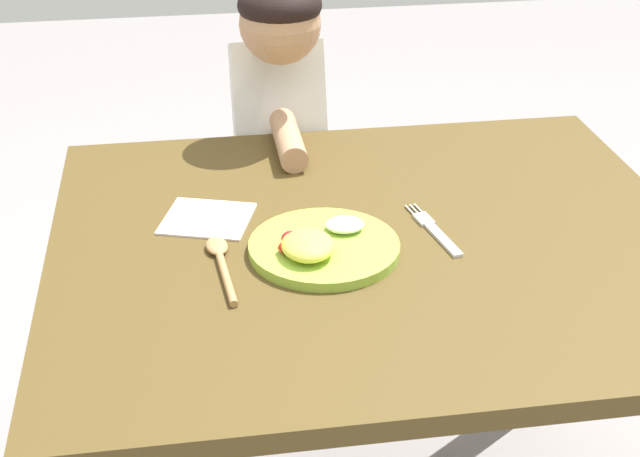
{
  "coord_description": "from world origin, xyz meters",
  "views": [
    {
      "loc": [
        -0.3,
        -1.32,
        1.51
      ],
      "look_at": [
        -0.09,
        0.01,
        0.77
      ],
      "focal_mm": 51.94,
      "sensor_mm": 36.0,
      "label": 1
    }
  ],
  "objects_px": {
    "plate": "(321,246)",
    "fork": "(435,231)",
    "spoon": "(221,260)",
    "person": "(280,188)"
  },
  "relations": [
    {
      "from": "spoon",
      "to": "plate",
      "type": "bearing_deg",
      "value": -93.12
    },
    {
      "from": "fork",
      "to": "spoon",
      "type": "height_order",
      "value": "spoon"
    },
    {
      "from": "plate",
      "to": "spoon",
      "type": "bearing_deg",
      "value": -177.95
    },
    {
      "from": "spoon",
      "to": "person",
      "type": "distance_m",
      "value": 0.63
    },
    {
      "from": "fork",
      "to": "spoon",
      "type": "distance_m",
      "value": 0.37
    },
    {
      "from": "plate",
      "to": "fork",
      "type": "distance_m",
      "value": 0.21
    },
    {
      "from": "plate",
      "to": "spoon",
      "type": "height_order",
      "value": "plate"
    },
    {
      "from": "plate",
      "to": "fork",
      "type": "bearing_deg",
      "value": 11.45
    },
    {
      "from": "spoon",
      "to": "person",
      "type": "relative_size",
      "value": 0.19
    },
    {
      "from": "fork",
      "to": "person",
      "type": "bearing_deg",
      "value": 9.94
    }
  ]
}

